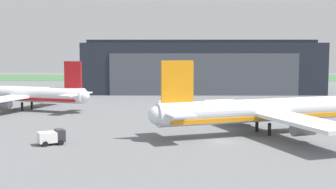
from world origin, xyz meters
TOP-DOWN VIEW (x-y plane):
  - ground_plane at (0.00, 0.00)m, footprint 440.00×440.00m
  - grass_field_strip at (0.00, 168.02)m, footprint 440.00×56.00m
  - maintenance_hangar at (2.36, 87.26)m, footprint 77.29×30.13m
  - airliner_far_left at (-42.59, 36.41)m, footprint 33.85×27.82m
  - airliner_near_right at (9.21, 6.98)m, footprint 41.28×38.85m
  - pushback_tractor at (-25.32, -2.78)m, footprint 4.36×3.73m
  - ops_van at (-9.56, 36.25)m, footprint 2.84×4.37m

SIDE VIEW (x-z plane):
  - ground_plane at x=0.00m, z-range 0.00..0.00m
  - grass_field_strip at x=0.00m, z-range 0.00..0.08m
  - pushback_tractor at x=-25.32m, z-range 0.08..2.25m
  - ops_van at x=-9.56m, z-range 0.16..2.29m
  - airliner_far_left at x=-42.59m, z-range -2.07..9.51m
  - airliner_near_right at x=9.21m, z-range -2.36..10.01m
  - maintenance_hangar at x=2.36m, z-range -0.46..17.17m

